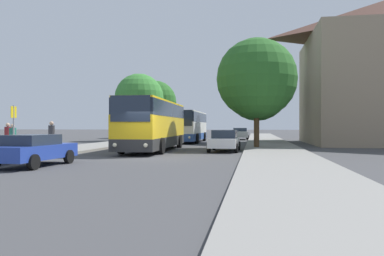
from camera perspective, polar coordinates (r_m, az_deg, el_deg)
ground_plane at (r=20.04m, az=-6.98°, el=-4.59°), size 300.00×300.00×0.00m
sidewalk_left at (r=23.00m, az=-24.00°, el=-3.79°), size 4.00×120.00×0.15m
sidewalk_right at (r=19.27m, az=13.48°, el=-4.57°), size 4.00×120.00×0.15m
bus_front at (r=26.19m, az=-5.82°, el=0.55°), size 3.06×11.54×3.41m
bus_middle at (r=39.26m, az=-0.47°, el=0.31°), size 2.90×10.72×3.19m
parked_car_left_curb at (r=17.28m, az=-23.01°, el=-3.01°), size 2.10×4.24×1.34m
parked_car_right_near at (r=25.31m, az=4.99°, el=-1.87°), size 2.03×4.46×1.44m
parked_car_right_far at (r=47.48m, az=7.31°, el=-0.82°), size 2.26×4.68×1.46m
bus_stop_sign at (r=21.60m, az=-25.53°, el=0.47°), size 0.08×0.45×2.64m
pedestrian_waiting_near at (r=24.03m, az=-26.26°, el=-1.35°), size 0.36×0.36×1.74m
pedestrian_waiting_far at (r=22.42m, az=-25.65°, el=-1.56°), size 0.36×0.36×1.67m
pedestrian_walking_back at (r=23.30m, az=-20.62°, el=-1.26°), size 0.36×0.36×1.83m
tree_left_near at (r=53.47m, az=-5.60°, el=4.00°), size 5.97×5.97×7.99m
tree_left_far at (r=43.25m, az=-8.06°, el=4.52°), size 5.58×5.58×7.53m
tree_right_near at (r=28.42m, az=9.82°, el=7.43°), size 5.97×5.97×8.08m
tree_right_mid at (r=39.00m, az=9.90°, el=5.83°), size 6.47×6.47×8.55m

